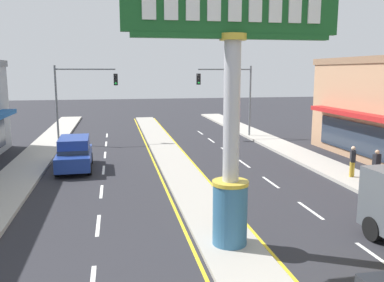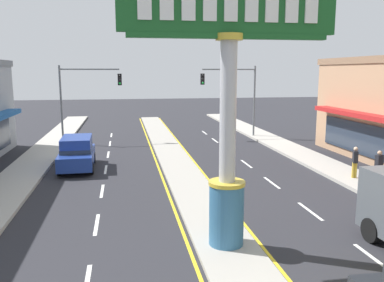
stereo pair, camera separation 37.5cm
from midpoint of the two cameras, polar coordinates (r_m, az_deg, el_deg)
The scene contains 10 objects.
median_strip at distance 24.58m, azimuth -1.54°, elevation -3.48°, with size 2.06×52.00×0.14m, color #A39E93.
sidewalk_left at distance 23.05m, azimuth -23.14°, elevation -5.14°, with size 2.40×60.00×0.18m, color #ADA89E.
sidewalk_right at distance 25.52m, azimuth 19.21°, elevation -3.49°, with size 2.40×60.00×0.18m, color #ADA89E.
lane_markings at distance 23.30m, azimuth -1.06°, elevation -4.40°, with size 8.80×52.00×0.01m.
district_sign at distance 12.58m, azimuth 5.99°, elevation 4.73°, with size 6.70×1.18×8.33m.
traffic_light_left_side at distance 33.19m, azimuth -14.80°, elevation 6.95°, with size 4.86×0.46×6.20m.
traffic_light_right_side at distance 34.87m, azimuth 6.41°, elevation 7.33°, with size 4.86×0.46×6.20m.
suv_near_left_lane at distance 24.77m, azimuth -15.55°, elevation -1.58°, with size 2.07×4.65×1.90m.
pedestrian_near_kerb at distance 22.22m, azimuth 25.37°, elevation -3.08°, with size 0.45×0.34×1.68m.
pedestrian_far_side at distance 22.91m, azimuth 22.52°, elevation -2.55°, with size 0.35×0.45×1.66m.
Camera 2 is at (-3.21, -5.71, 5.73)m, focal length 37.68 mm.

